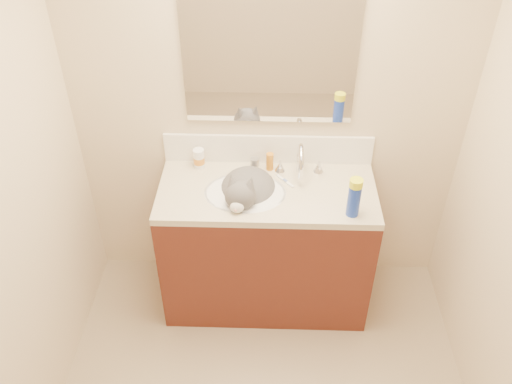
# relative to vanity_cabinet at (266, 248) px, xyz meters

# --- Properties ---
(room_shell) EXTENTS (2.24, 2.54, 2.52)m
(room_shell) POSITION_rel_vanity_cabinet_xyz_m (0.00, -0.97, 1.08)
(room_shell) COLOR beige
(room_shell) RESTS_ON ground
(vanity_cabinet) EXTENTS (1.20, 0.55, 0.82)m
(vanity_cabinet) POSITION_rel_vanity_cabinet_xyz_m (0.00, 0.00, 0.00)
(vanity_cabinet) COLOR #4E1E14
(vanity_cabinet) RESTS_ON ground
(counter_slab) EXTENTS (1.20, 0.55, 0.04)m
(counter_slab) POSITION_rel_vanity_cabinet_xyz_m (0.00, 0.00, 0.43)
(counter_slab) COLOR beige
(counter_slab) RESTS_ON vanity_cabinet
(basin) EXTENTS (0.45, 0.36, 0.14)m
(basin) POSITION_rel_vanity_cabinet_xyz_m (-0.12, -0.03, 0.38)
(basin) COLOR white
(basin) RESTS_ON vanity_cabinet
(faucet) EXTENTS (0.28, 0.20, 0.21)m
(faucet) POSITION_rel_vanity_cabinet_xyz_m (0.18, 0.14, 0.54)
(faucet) COLOR silver
(faucet) RESTS_ON counter_slab
(cat) EXTENTS (0.38, 0.47, 0.34)m
(cat) POSITION_rel_vanity_cabinet_xyz_m (-0.11, -0.00, 0.43)
(cat) COLOR #525052
(cat) RESTS_ON basin
(backsplash) EXTENTS (1.20, 0.02, 0.18)m
(backsplash) POSITION_rel_vanity_cabinet_xyz_m (0.00, 0.26, 0.54)
(backsplash) COLOR white
(backsplash) RESTS_ON counter_slab
(mirror) EXTENTS (0.90, 0.02, 0.80)m
(mirror) POSITION_rel_vanity_cabinet_xyz_m (0.00, 0.26, 1.13)
(mirror) COLOR white
(mirror) RESTS_ON room_shell
(pill_bottle) EXTENTS (0.08, 0.08, 0.12)m
(pill_bottle) POSITION_rel_vanity_cabinet_xyz_m (-0.40, 0.20, 0.51)
(pill_bottle) COLOR white
(pill_bottle) RESTS_ON counter_slab
(pill_label) EXTENTS (0.08, 0.08, 0.04)m
(pill_label) POSITION_rel_vanity_cabinet_xyz_m (-0.40, 0.20, 0.50)
(pill_label) COLOR orange
(pill_label) RESTS_ON pill_bottle
(silver_jar) EXTENTS (0.06, 0.06, 0.06)m
(silver_jar) POSITION_rel_vanity_cabinet_xyz_m (-0.08, 0.21, 0.48)
(silver_jar) COLOR #B7B7BC
(silver_jar) RESTS_ON counter_slab
(amber_bottle) EXTENTS (0.04, 0.04, 0.11)m
(amber_bottle) POSITION_rel_vanity_cabinet_xyz_m (0.01, 0.19, 0.50)
(amber_bottle) COLOR orange
(amber_bottle) RESTS_ON counter_slab
(toothbrush) EXTENTS (0.10, 0.12, 0.01)m
(toothbrush) POSITION_rel_vanity_cabinet_xyz_m (0.10, 0.07, 0.46)
(toothbrush) COLOR white
(toothbrush) RESTS_ON counter_slab
(toothbrush_head) EXTENTS (0.03, 0.03, 0.01)m
(toothbrush_head) POSITION_rel_vanity_cabinet_xyz_m (0.10, 0.07, 0.46)
(toothbrush_head) COLOR #5C77C3
(toothbrush_head) RESTS_ON counter_slab
(spray_can) EXTENTS (0.07, 0.07, 0.18)m
(spray_can) POSITION_rel_vanity_cabinet_xyz_m (0.44, -0.19, 0.54)
(spray_can) COLOR #1A38B6
(spray_can) RESTS_ON counter_slab
(spray_cap) EXTENTS (0.07, 0.07, 0.04)m
(spray_cap) POSITION_rel_vanity_cabinet_xyz_m (0.44, -0.19, 0.65)
(spray_cap) COLOR yellow
(spray_cap) RESTS_ON spray_can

